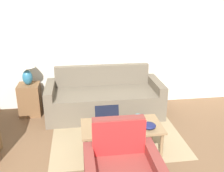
# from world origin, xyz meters

# --- Properties ---
(wall_back) EXTENTS (6.33, 0.06, 2.60)m
(wall_back) POSITION_xyz_m (-0.00, 3.89, 1.31)
(wall_back) COLOR silver
(wall_back) RESTS_ON ground_plane
(rug) EXTENTS (1.93, 1.85, 0.01)m
(rug) POSITION_xyz_m (0.12, 2.80, 0.00)
(rug) COLOR #9E8966
(rug) RESTS_ON ground_plane
(couch) EXTENTS (1.99, 0.84, 0.81)m
(couch) POSITION_xyz_m (0.02, 3.45, 0.27)
(couch) COLOR #665B4C
(couch) RESTS_ON ground_plane
(side_table) EXTENTS (0.37, 0.37, 0.56)m
(side_table) POSITION_xyz_m (-1.28, 3.61, 0.28)
(side_table) COLOR brown
(side_table) RESTS_ON ground_plane
(table_lamp) EXTENTS (0.32, 0.32, 0.54)m
(table_lamp) POSITION_xyz_m (-1.28, 3.61, 0.91)
(table_lamp) COLOR teal
(table_lamp) RESTS_ON side_table
(coffee_table) EXTENTS (1.07, 0.56, 0.40)m
(coffee_table) POSITION_xyz_m (0.12, 2.22, 0.36)
(coffee_table) COLOR #8E704C
(coffee_table) RESTS_ON ground_plane
(laptop) EXTENTS (0.32, 0.30, 0.25)m
(laptop) POSITION_xyz_m (-0.07, 2.23, 0.46)
(laptop) COLOR black
(laptop) RESTS_ON coffee_table
(cup_navy) EXTENTS (0.09, 0.09, 0.08)m
(cup_navy) POSITION_xyz_m (0.37, 2.35, 0.44)
(cup_navy) COLOR teal
(cup_navy) RESTS_ON coffee_table
(snack_bowl) EXTENTS (0.19, 0.19, 0.07)m
(snack_bowl) POSITION_xyz_m (0.45, 2.11, 0.43)
(snack_bowl) COLOR #191E4C
(snack_bowl) RESTS_ON coffee_table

